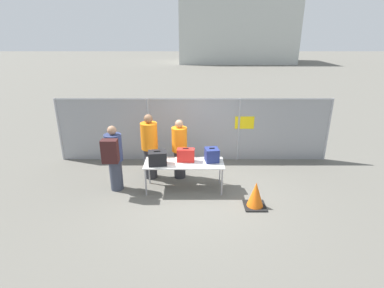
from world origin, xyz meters
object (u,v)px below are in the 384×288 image
object	(u,v)px
inspection_table	(185,165)
security_worker_far	(150,146)
suitcase_navy	(213,155)
utility_trailer	(206,125)
suitcase_black	(158,158)
suitcase_red	(187,155)
security_worker_near	(180,148)
traveler_hooded	(115,156)
traffic_cone	(256,196)

from	to	relation	value
inspection_table	security_worker_far	distance (m)	1.22
suitcase_navy	security_worker_far	size ratio (longest dim) A/B	0.21
suitcase_navy	utility_trailer	world-z (taller)	suitcase_navy
inspection_table	suitcase_black	size ratio (longest dim) A/B	4.13
suitcase_red	suitcase_navy	distance (m)	0.67
suitcase_red	security_worker_near	distance (m)	0.64
traveler_hooded	traffic_cone	world-z (taller)	traveler_hooded
security_worker_near	utility_trailer	bearing A→B (deg)	-121.43
suitcase_navy	security_worker_far	xyz separation A→B (m)	(-1.69, 0.59, 0.02)
inspection_table	suitcase_black	xyz separation A→B (m)	(-0.67, -0.11, 0.23)
traveler_hooded	security_worker_far	bearing A→B (deg)	33.23
suitcase_red	utility_trailer	size ratio (longest dim) A/B	0.11
utility_trailer	suitcase_black	bearing A→B (deg)	-106.89
inspection_table	traveler_hooded	xyz separation A→B (m)	(-1.78, -0.06, 0.25)
security_worker_near	traveler_hooded	bearing A→B (deg)	6.35
security_worker_near	inspection_table	bearing A→B (deg)	83.03
suitcase_black	security_worker_far	distance (m)	0.85
security_worker_far	suitcase_black	bearing A→B (deg)	119.08
suitcase_red	security_worker_far	xyz separation A→B (m)	(-1.01, 0.60, 0.03)
suitcase_navy	traveler_hooded	bearing A→B (deg)	-176.40
suitcase_black	security_worker_near	xyz separation A→B (m)	(0.52, 0.81, -0.06)
suitcase_black	suitcase_red	size ratio (longest dim) A/B	1.09
inspection_table	security_worker_near	size ratio (longest dim) A/B	1.20
inspection_table	traffic_cone	size ratio (longest dim) A/B	3.20
utility_trailer	suitcase_navy	bearing A→B (deg)	-90.12
suitcase_red	security_worker_far	distance (m)	1.18
suitcase_red	traveler_hooded	world-z (taller)	traveler_hooded
traveler_hooded	traffic_cone	bearing A→B (deg)	-22.38
security_worker_near	traffic_cone	size ratio (longest dim) A/B	2.67
suitcase_red	traffic_cone	bearing A→B (deg)	-29.65
security_worker_near	suitcase_red	bearing A→B (deg)	88.50
suitcase_black	traveler_hooded	xyz separation A→B (m)	(-1.11, 0.05, 0.03)
suitcase_black	utility_trailer	bearing A→B (deg)	73.11
security_worker_far	traffic_cone	distance (m)	3.16
inspection_table	security_worker_near	bearing A→B (deg)	101.51
inspection_table	suitcase_navy	bearing A→B (deg)	7.94
traffic_cone	suitcase_navy	bearing A→B (deg)	136.03
suitcase_navy	security_worker_far	world-z (taller)	security_worker_far
suitcase_black	suitcase_red	distance (m)	0.74
suitcase_navy	traveler_hooded	world-z (taller)	traveler_hooded
security_worker_near	traffic_cone	xyz separation A→B (m)	(1.85, -1.56, -0.58)
suitcase_black	suitcase_navy	bearing A→B (deg)	8.50
suitcase_navy	security_worker_near	xyz separation A→B (m)	(-0.86, 0.60, -0.06)
suitcase_black	suitcase_red	bearing A→B (deg)	15.65
suitcase_black	suitcase_navy	distance (m)	1.40
traffic_cone	suitcase_black	bearing A→B (deg)	162.50
suitcase_red	traveler_hooded	distance (m)	1.83
security_worker_far	utility_trailer	distance (m)	4.18
utility_trailer	traffic_cone	world-z (taller)	utility_trailer
suitcase_black	suitcase_navy	xyz separation A→B (m)	(1.38, 0.21, -0.00)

